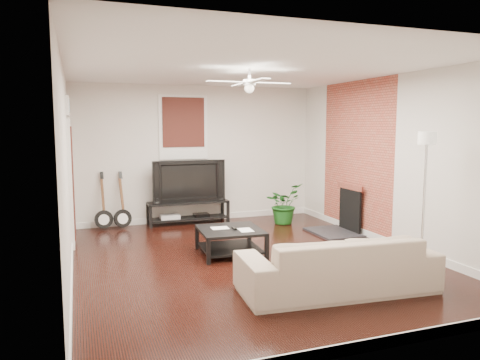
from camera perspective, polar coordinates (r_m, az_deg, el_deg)
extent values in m
cube|color=black|center=(6.96, 1.13, -9.82)|extent=(5.00, 6.00, 0.01)
cube|color=white|center=(6.72, 1.18, 13.73)|extent=(5.00, 6.00, 0.01)
cube|color=silver|center=(9.55, -5.28, 3.24)|extent=(5.00, 0.01, 2.80)
cube|color=silver|center=(4.05, 16.44, -1.88)|extent=(5.00, 0.01, 2.80)
cube|color=silver|center=(6.26, -20.76, 0.94)|extent=(0.01, 6.00, 2.80)
cube|color=silver|center=(7.93, 18.30, 2.19)|extent=(0.01, 6.00, 2.80)
cube|color=#AF4A38|center=(8.73, 14.20, 2.73)|extent=(0.02, 2.20, 2.80)
cube|color=black|center=(8.69, 12.44, -3.49)|extent=(0.80, 1.10, 0.92)
cube|color=#34170E|center=(9.43, -7.04, 6.52)|extent=(1.00, 0.06, 1.30)
cube|color=white|center=(8.16, -20.22, 1.18)|extent=(0.08, 1.00, 2.50)
cube|color=black|center=(9.42, -6.45, -4.01)|extent=(1.64, 0.44, 0.46)
imported|color=black|center=(9.34, -6.53, -0.07)|extent=(1.47, 0.19, 0.84)
cube|color=black|center=(7.19, -1.20, -7.63)|extent=(1.00, 1.00, 0.40)
imported|color=#C3A892|center=(5.72, 11.95, -10.09)|extent=(2.42, 1.10, 0.69)
imported|color=#1A5B1B|center=(9.37, 5.43, -2.95)|extent=(0.96, 0.94, 0.81)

